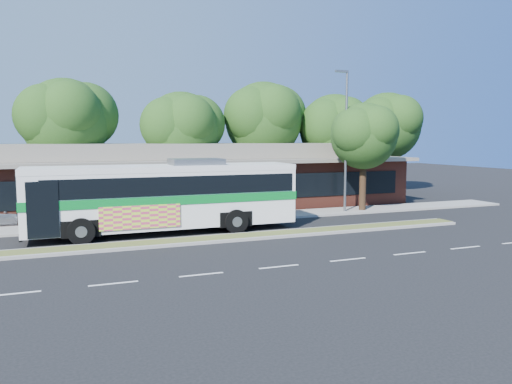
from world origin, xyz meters
The scene contains 12 objects.
ground centered at (0.00, 0.00, 0.00)m, with size 120.00×120.00×0.00m, color black.
median_strip centered at (0.00, 0.60, 0.07)m, with size 26.00×1.10×0.15m, color #475725.
sidewalk centered at (0.00, 6.40, 0.06)m, with size 44.00×2.60×0.12m, color gray.
plaza_building centered at (0.00, 12.99, 2.13)m, with size 33.20×11.20×4.45m.
lamp_post centered at (9.56, 6.00, 4.90)m, with size 0.93×0.18×9.07m.
tree_bg_b centered at (-6.57, 16.14, 6.14)m, with size 6.69×6.00×9.00m.
tree_bg_c centered at (1.40, 15.13, 5.59)m, with size 6.24×5.60×8.26m.
tree_bg_d centered at (8.45, 16.15, 6.42)m, with size 6.91×6.20×9.37m.
tree_bg_e centered at (14.42, 15.14, 5.74)m, with size 6.47×5.80×8.50m.
tree_bg_f centered at (20.43, 16.14, 6.06)m, with size 6.69×6.00×8.92m.
transit_bus centered at (-2.55, 3.33, 2.10)m, with size 13.44×3.21×3.76m.
sidewalk_tree centered at (11.31, 6.20, 5.05)m, with size 4.81×4.31×7.12m.
Camera 1 is at (-7.51, -21.69, 4.76)m, focal length 35.00 mm.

